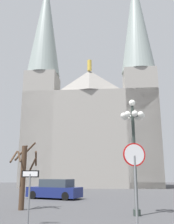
# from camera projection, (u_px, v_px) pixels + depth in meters

# --- Properties ---
(cathedral) EXTENTS (22.35, 13.15, 38.21)m
(cathedral) POSITION_uv_depth(u_px,v_px,m) (91.00, 112.00, 42.72)
(cathedral) COLOR gray
(cathedral) RESTS_ON ground
(stop_sign) EXTENTS (0.81, 0.14, 3.02)m
(stop_sign) POSITION_uv_depth(u_px,v_px,m) (135.00, 169.00, 8.75)
(stop_sign) COLOR slate
(stop_sign) RESTS_ON ground
(one_way_arrow_sign) EXTENTS (0.73, 0.14, 2.11)m
(one_way_arrow_sign) POSITION_uv_depth(u_px,v_px,m) (30.00, 188.00, 10.21)
(one_way_arrow_sign) COLOR slate
(one_way_arrow_sign) RESTS_ON ground
(street_lamp) EXTENTS (1.29, 1.29, 5.84)m
(street_lamp) POSITION_uv_depth(u_px,v_px,m) (133.00, 133.00, 13.20)
(street_lamp) COLOR #2D3833
(street_lamp) RESTS_ON ground
(bare_tree) EXTENTS (1.52, 1.43, 3.86)m
(bare_tree) POSITION_uv_depth(u_px,v_px,m) (24.00, 173.00, 14.78)
(bare_tree) COLOR #473323
(bare_tree) RESTS_ON ground
(parked_car_near_navy) EXTENTS (4.77, 3.58, 1.57)m
(parked_car_near_navy) POSITION_uv_depth(u_px,v_px,m) (55.00, 190.00, 20.95)
(parked_car_near_navy) COLOR navy
(parked_car_near_navy) RESTS_ON ground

